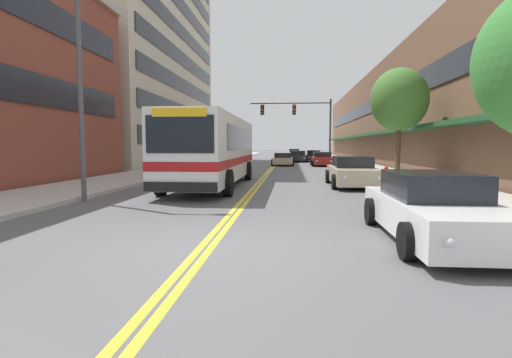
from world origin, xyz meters
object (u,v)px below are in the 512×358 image
at_px(car_navy_parked_left_far, 208,163).
at_px(car_beige_moving_lead, 283,159).
at_px(car_dark_grey_parked_left_near, 225,159).
at_px(car_silver_moving_second, 294,153).
at_px(car_charcoal_moving_third, 298,157).
at_px(city_bus, 214,148).
at_px(car_white_parked_right_foreground, 433,209).
at_px(car_red_parked_right_mid, 322,159).
at_px(fire_hydrant, 386,175).
at_px(street_tree_right_mid, 399,100).
at_px(car_champagne_parked_right_far, 352,172).
at_px(street_lamp_left_near, 87,68).
at_px(car_black_parked_right_end, 313,156).
at_px(traffic_signal_mast, 302,118).

xyz_separation_m(car_navy_parked_left_far, car_beige_moving_lead, (5.27, 8.83, -0.06)).
distance_m(car_dark_grey_parked_left_near, car_navy_parked_left_far, 7.00).
distance_m(car_silver_moving_second, car_charcoal_moving_third, 17.69).
distance_m(city_bus, car_white_parked_right_foreground, 12.12).
xyz_separation_m(car_white_parked_right_foreground, car_silver_moving_second, (-2.20, 55.58, 0.00)).
xyz_separation_m(car_red_parked_right_mid, car_silver_moving_second, (-2.28, 26.78, 0.02)).
bearing_deg(car_charcoal_moving_third, fire_hydrant, -82.48).
bearing_deg(fire_hydrant, car_beige_moving_lead, 105.30).
height_order(car_navy_parked_left_far, street_tree_right_mid, street_tree_right_mid).
xyz_separation_m(car_beige_moving_lead, car_silver_moving_second, (1.32, 26.18, 0.06)).
relative_size(car_navy_parked_left_far, car_champagne_parked_right_far, 0.96).
bearing_deg(fire_hydrant, street_lamp_left_near, -150.67).
bearing_deg(street_tree_right_mid, car_navy_parked_left_far, 152.16).
xyz_separation_m(car_black_parked_right_end, car_beige_moving_lead, (-3.43, -10.30, -0.05)).
bearing_deg(car_silver_moving_second, traffic_signal_mast, -89.13).
bearing_deg(street_tree_right_mid, car_charcoal_moving_third, 102.03).
distance_m(car_champagne_parked_right_far, traffic_signal_mast, 19.48).
relative_size(car_red_parked_right_mid, car_champagne_parked_right_far, 0.89).
bearing_deg(street_tree_right_mid, car_white_parked_right_foreground, -101.92).
xyz_separation_m(car_beige_moving_lead, fire_hydrant, (5.11, -18.66, -0.03)).
distance_m(city_bus, car_navy_parked_left_far, 10.66).
height_order(car_champagne_parked_right_far, car_beige_moving_lead, car_champagne_parked_right_far).
relative_size(car_champagne_parked_right_far, traffic_signal_mast, 0.65).
distance_m(car_silver_moving_second, street_lamp_left_near, 51.67).
height_order(car_dark_grey_parked_left_near, car_beige_moving_lead, car_dark_grey_parked_left_near).
xyz_separation_m(city_bus, car_navy_parked_left_far, (-2.43, 10.31, -1.15)).
relative_size(car_champagne_parked_right_far, street_tree_right_mid, 0.83).
bearing_deg(car_dark_grey_parked_left_near, traffic_signal_mast, 15.78).
distance_m(car_navy_parked_left_far, car_white_parked_right_foreground, 22.36).
height_order(car_charcoal_moving_third, traffic_signal_mast, traffic_signal_mast).
xyz_separation_m(car_white_parked_right_foreground, street_tree_right_mid, (3.02, 14.33, 3.71)).
bearing_deg(car_navy_parked_left_far, street_tree_right_mid, -27.84).
bearing_deg(street_tree_right_mid, traffic_signal_mast, 107.66).
bearing_deg(city_bus, car_white_parked_right_foreground, -58.21).
bearing_deg(car_red_parked_right_mid, car_charcoal_moving_third, 102.88).
bearing_deg(car_white_parked_right_foreground, car_beige_moving_lead, 96.82).
bearing_deg(traffic_signal_mast, car_champagne_parked_right_far, -84.51).
bearing_deg(car_navy_parked_left_far, traffic_signal_mast, 52.05).
relative_size(car_red_parked_right_mid, traffic_signal_mast, 0.58).
relative_size(car_dark_grey_parked_left_near, car_white_parked_right_foreground, 0.86).
height_order(city_bus, street_lamp_left_near, street_lamp_left_near).
height_order(car_dark_grey_parked_left_near, car_navy_parked_left_far, car_dark_grey_parked_left_near).
distance_m(traffic_signal_mast, fire_hydrant, 19.47).
xyz_separation_m(car_beige_moving_lead, car_charcoal_moving_third, (1.52, 8.49, 0.03)).
bearing_deg(street_tree_right_mid, city_bus, -156.52).
bearing_deg(car_white_parked_right_foreground, car_silver_moving_second, 92.27).
distance_m(car_charcoal_moving_third, street_tree_right_mid, 24.38).
bearing_deg(car_navy_parked_left_far, street_lamp_left_near, -92.29).
relative_size(car_navy_parked_left_far, car_white_parked_right_foreground, 0.97).
bearing_deg(car_champagne_parked_right_far, car_beige_moving_lead, 100.60).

